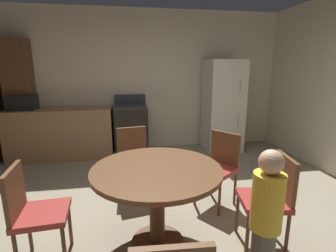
% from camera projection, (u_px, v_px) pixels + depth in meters
% --- Properties ---
extents(ground_plane, '(14.00, 14.00, 0.00)m').
position_uv_depth(ground_plane, '(172.00, 227.00, 2.61)').
color(ground_plane, gray).
extents(wall_back, '(5.62, 0.12, 2.70)m').
position_uv_depth(wall_back, '(147.00, 81.00, 5.01)').
color(wall_back, beige).
rests_on(wall_back, ground).
extents(kitchen_counter, '(1.81, 0.60, 0.90)m').
position_uv_depth(kitchen_counter, '(62.00, 133.00, 4.57)').
color(kitchen_counter, '#9E754C').
rests_on(kitchen_counter, ground).
extents(pantry_column, '(0.44, 0.36, 2.10)m').
position_uv_depth(pantry_column, '(21.00, 100.00, 4.50)').
color(pantry_column, brown).
rests_on(pantry_column, ground).
extents(oven_range, '(0.60, 0.60, 1.10)m').
position_uv_depth(oven_range, '(131.00, 129.00, 4.77)').
color(oven_range, black).
rests_on(oven_range, ground).
extents(refrigerator, '(0.68, 0.68, 1.76)m').
position_uv_depth(refrigerator, '(223.00, 106.00, 4.91)').
color(refrigerator, silver).
rests_on(refrigerator, ground).
extents(microwave, '(0.44, 0.32, 0.26)m').
position_uv_depth(microwave, '(23.00, 102.00, 4.35)').
color(microwave, black).
rests_on(microwave, kitchen_counter).
extents(dining_table, '(1.16, 1.16, 0.76)m').
position_uv_depth(dining_table, '(157.00, 185.00, 2.24)').
color(dining_table, brown).
rests_on(dining_table, ground).
extents(chair_northeast, '(0.56, 0.56, 0.87)m').
position_uv_depth(chair_northeast, '(219.00, 164.00, 2.98)').
color(chair_northeast, brown).
rests_on(chair_northeast, ground).
extents(chair_west, '(0.43, 0.43, 0.87)m').
position_uv_depth(chair_west, '(33.00, 210.00, 2.03)').
color(chair_west, brown).
rests_on(chair_west, ground).
extents(chair_east, '(0.46, 0.46, 0.87)m').
position_uv_depth(chair_east, '(271.00, 195.00, 2.25)').
color(chair_east, brown).
rests_on(chair_east, ground).
extents(chair_north, '(0.46, 0.46, 0.87)m').
position_uv_depth(chair_north, '(134.00, 157.00, 3.20)').
color(chair_north, brown).
rests_on(chair_north, ground).
extents(person_child, '(0.31, 0.31, 1.09)m').
position_uv_depth(person_child, '(266.00, 218.00, 1.78)').
color(person_child, '#665B51').
rests_on(person_child, ground).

